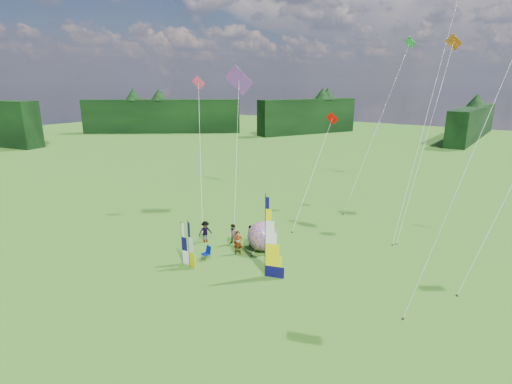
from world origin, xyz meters
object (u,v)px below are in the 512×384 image
Objects in this scene: feather_banner_main at (265,238)px; side_banner_left at (189,244)px; spectator_d at (250,236)px; spectator_b at (233,235)px; spectator_c at (205,232)px; spectator_a at (238,243)px; side_banner_far at (182,243)px; bol_inflatable at (262,236)px; camp_chair at (206,253)px; kite_whale at (429,101)px.

side_banner_left is (-5.24, -1.89, -1.13)m from feather_banner_main.
spectator_d is at bearing 87.48° from side_banner_left.
feather_banner_main is 3.19× the size of spectator_b.
side_banner_left is 1.85× the size of spectator_c.
spectator_b is at bearing 100.28° from spectator_a.
spectator_a is (2.27, 3.59, -0.62)m from side_banner_far.
bol_inflatable reaches higher than spectator_c.
feather_banner_main is at bearing -65.68° from spectator_a.
camp_chair is at bearing 92.44° from side_banner_left.
bol_inflatable is (-2.63, 3.41, -1.63)m from feather_banner_main.
spectator_c is 21.83m from kite_whale.
side_banner_left is 0.15× the size of kite_whale.
spectator_b is 20.02m from kite_whale.
bol_inflatable reaches higher than spectator_d.
kite_whale reaches higher than camp_chair.
bol_inflatable is 18.31m from kite_whale.
spectator_c is (-4.69, -1.39, -0.26)m from bol_inflatable.
feather_banner_main is at bearing -31.55° from spectator_b.
kite_whale is (9.29, 13.02, 10.19)m from spectator_d.
side_banner_left reaches higher than bol_inflatable.
bol_inflatable is at bearing -45.12° from spectator_c.
kite_whale is (9.12, 14.79, 10.14)m from spectator_a.
feather_banner_main is 5.56m from spectator_d.
spectator_d is (1.38, 5.40, -0.79)m from side_banner_left.
spectator_b is at bearing 105.40° from camp_chair.
spectator_b is 1.39m from spectator_d.
feather_banner_main is 19.26m from kite_whale.
feather_banner_main is 5.51m from camp_chair.
spectator_c is at bearing 146.29° from feather_banner_main.
feather_banner_main is 7.82m from spectator_c.
spectator_b is 1.70× the size of camp_chair.
side_banner_left is 3.23× the size of camp_chair.
feather_banner_main is 6.37m from side_banner_far.
spectator_c is (-3.62, 0.27, -0.02)m from spectator_a.
spectator_d is (1.25, 0.61, -0.00)m from spectator_b.
spectator_b is (-1.42, 1.16, -0.05)m from spectator_a.
spectator_c is at bearing -160.11° from spectator_b.
bol_inflatable is 0.10× the size of kite_whale.
feather_banner_main is 1.68× the size of side_banner_left.
feather_banner_main is 1.81× the size of side_banner_far.
kite_whale reaches higher than bol_inflatable.
spectator_d is at bearing -128.91° from kite_whale.
side_banner_left reaches higher than spectator_d.
camp_chair is at bearing -161.46° from spectator_a.
feather_banner_main reaches higher than spectator_a.
spectator_c is 3.39m from camp_chair.
bol_inflatable is 1.29× the size of spectator_c.
spectator_a is at bearing 56.10° from side_banner_far.
spectator_c reaches higher than spectator_b.
kite_whale is at bearing 56.61° from side_banner_far.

